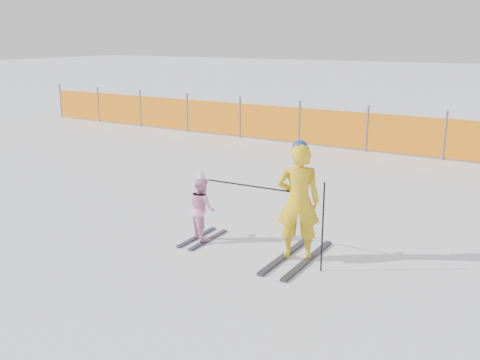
# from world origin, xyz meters

# --- Properties ---
(ground) EXTENTS (120.00, 120.00, 0.00)m
(ground) POSITION_xyz_m (0.00, 0.00, 0.00)
(ground) COLOR white
(ground) RESTS_ON ground
(adult) EXTENTS (0.70, 1.54, 1.70)m
(adult) POSITION_xyz_m (0.97, 0.44, 0.84)
(adult) COLOR black
(adult) RESTS_ON ground
(child) EXTENTS (0.59, 0.96, 1.14)m
(child) POSITION_xyz_m (-0.59, 0.36, 0.52)
(child) COLOR black
(child) RESTS_ON ground
(ski_poles) EXTENTS (1.90, 0.22, 1.23)m
(ski_poles) POSITION_xyz_m (0.78, 0.32, 0.80)
(ski_poles) COLOR black
(ski_poles) RESTS_ON ground
(safety_fence) EXTENTS (17.57, 0.06, 1.25)m
(safety_fence) POSITION_xyz_m (-3.84, 8.00, 0.56)
(safety_fence) COLOR #595960
(safety_fence) RESTS_ON ground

